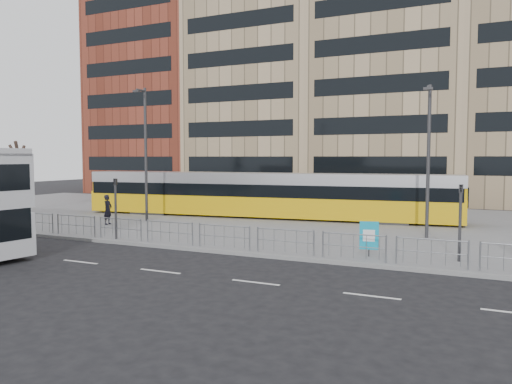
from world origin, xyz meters
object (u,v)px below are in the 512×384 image
at_px(traffic_light_west, 116,200).
at_px(lamp_post_west, 145,149).
at_px(pedestrian, 108,210).
at_px(traffic_light_east, 460,212).
at_px(bare_tree, 19,140).
at_px(ad_panel, 369,236).
at_px(tram, 262,195).
at_px(lamp_post_east, 428,155).

xyz_separation_m(traffic_light_west, lamp_post_west, (-3.06, 6.48, 2.72)).
distance_m(pedestrian, lamp_post_west, 4.58).
distance_m(traffic_light_east, bare_tree, 32.38).
bearing_deg(bare_tree, ad_panel, -12.40).
bearing_deg(traffic_light_east, bare_tree, 165.90).
height_order(tram, ad_panel, tram).
relative_size(pedestrian, lamp_post_west, 0.21).
xyz_separation_m(tram, pedestrian, (-7.15, -7.37, -0.62)).
bearing_deg(ad_panel, pedestrian, 157.20).
xyz_separation_m(tram, lamp_post_west, (-6.02, -5.02, 3.14)).
height_order(lamp_post_east, bare_tree, lamp_post_east).
bearing_deg(pedestrian, traffic_light_east, -105.86).
distance_m(tram, traffic_light_east, 16.60).
distance_m(ad_panel, traffic_light_west, 12.78).
xyz_separation_m(traffic_light_east, lamp_post_east, (-1.85, 5.59, 2.32)).
relative_size(traffic_light_west, lamp_post_east, 0.39).
bearing_deg(traffic_light_west, pedestrian, 132.66).
relative_size(traffic_light_east, lamp_post_east, 0.39).
bearing_deg(traffic_light_east, pedestrian, 168.69).
relative_size(tram, bare_tree, 3.41).
xyz_separation_m(ad_panel, bare_tree, (-28.18, 6.20, 4.63)).
relative_size(tram, lamp_post_east, 3.35).
xyz_separation_m(lamp_post_west, lamp_post_east, (17.41, 0.60, -0.39)).
relative_size(pedestrian, bare_tree, 0.24).
bearing_deg(traffic_light_west, traffic_light_east, 2.46).
relative_size(lamp_post_west, bare_tree, 1.12).
bearing_deg(tram, lamp_post_west, -146.60).
distance_m(ad_panel, traffic_light_east, 3.71).
bearing_deg(lamp_post_west, ad_panel, -19.28).
bearing_deg(bare_tree, traffic_light_west, -24.82).
height_order(pedestrian, lamp_post_west, lamp_post_west).
bearing_deg(lamp_post_east, tram, 158.79).
bearing_deg(pedestrian, bare_tree, 66.46).
height_order(ad_panel, lamp_post_east, lamp_post_east).
bearing_deg(lamp_post_west, bare_tree, 176.85).
xyz_separation_m(tram, bare_tree, (-18.44, -4.33, 3.95)).
height_order(traffic_light_east, bare_tree, bare_tree).
bearing_deg(bare_tree, lamp_post_west, -3.15).
bearing_deg(pedestrian, lamp_post_east, -89.45).
bearing_deg(lamp_post_west, tram, 39.78).
xyz_separation_m(pedestrian, lamp_post_west, (1.12, 2.35, 3.77)).
relative_size(pedestrian, traffic_light_east, 0.60).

